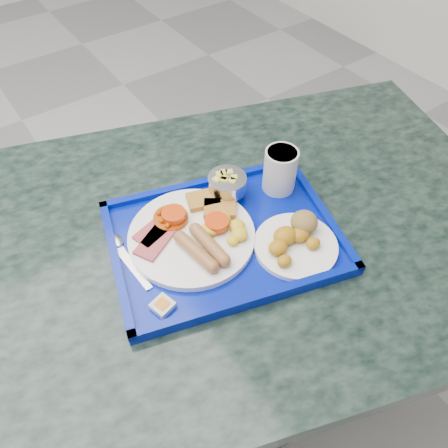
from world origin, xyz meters
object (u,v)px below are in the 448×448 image
(table, at_px, (232,280))
(juice_cup, at_px, (280,169))
(main_plate, at_px, (195,233))
(fruit_bowl, at_px, (227,184))
(bread_plate, at_px, (296,239))
(tray, at_px, (224,238))

(table, xyz_separation_m, juice_cup, (0.15, 0.03, 0.28))
(main_plate, relative_size, fruit_bowl, 3.07)
(bread_plate, xyz_separation_m, fruit_bowl, (-0.03, 0.20, 0.02))
(bread_plate, bearing_deg, juice_cup, 61.73)
(tray, distance_m, main_plate, 0.06)
(tray, distance_m, fruit_bowl, 0.13)
(tray, bearing_deg, bread_plate, -44.10)
(tray, bearing_deg, juice_cup, 14.53)
(table, distance_m, tray, 0.22)
(table, relative_size, main_plate, 5.67)
(tray, height_order, main_plate, main_plate)
(table, height_order, tray, tray)
(tray, bearing_deg, table, 25.12)
(bread_plate, bearing_deg, fruit_bowl, 99.35)
(bread_plate, bearing_deg, main_plate, 138.87)
(fruit_bowl, xyz_separation_m, juice_cup, (0.12, -0.04, 0.02))
(main_plate, xyz_separation_m, fruit_bowl, (0.13, 0.06, 0.03))
(tray, xyz_separation_m, main_plate, (-0.05, 0.03, 0.02))
(fruit_bowl, bearing_deg, table, -115.39)
(tray, height_order, fruit_bowl, fruit_bowl)
(juice_cup, bearing_deg, fruit_bowl, 158.79)
(table, bearing_deg, juice_cup, 11.59)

